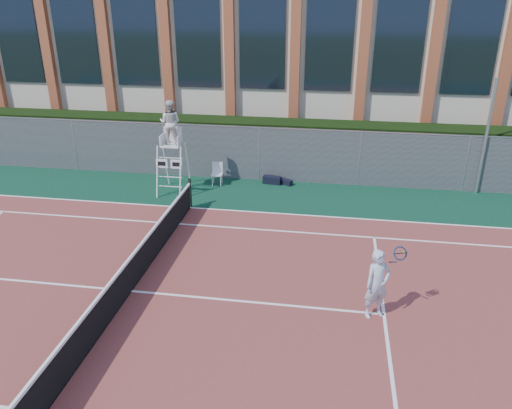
# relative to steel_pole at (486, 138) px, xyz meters

# --- Properties ---
(ground) EXTENTS (120.00, 120.00, 0.00)m
(ground) POSITION_rel_steel_pole_xyz_m (-10.51, -8.70, -2.19)
(ground) COLOR #233814
(apron) EXTENTS (36.00, 20.00, 0.01)m
(apron) POSITION_rel_steel_pole_xyz_m (-10.51, -7.70, -2.18)
(apron) COLOR #0B3122
(apron) RESTS_ON ground
(tennis_court) EXTENTS (23.77, 10.97, 0.02)m
(tennis_court) POSITION_rel_steel_pole_xyz_m (-10.51, -8.70, -2.17)
(tennis_court) COLOR brown
(tennis_court) RESTS_ON apron
(tennis_net) EXTENTS (0.10, 11.30, 1.10)m
(tennis_net) POSITION_rel_steel_pole_xyz_m (-10.51, -8.70, -1.65)
(tennis_net) COLOR black
(tennis_net) RESTS_ON ground
(fence) EXTENTS (40.00, 0.06, 2.20)m
(fence) POSITION_rel_steel_pole_xyz_m (-10.51, 0.10, -1.09)
(fence) COLOR #595E60
(fence) RESTS_ON ground
(hedge) EXTENTS (40.00, 1.40, 2.20)m
(hedge) POSITION_rel_steel_pole_xyz_m (-10.51, 1.30, -1.09)
(hedge) COLOR black
(hedge) RESTS_ON ground
(building) EXTENTS (45.00, 10.60, 8.22)m
(building) POSITION_rel_steel_pole_xyz_m (-10.51, 9.25, 1.96)
(building) COLOR beige
(building) RESTS_ON ground
(steel_pole) EXTENTS (0.12, 0.12, 4.38)m
(steel_pole) POSITION_rel_steel_pole_xyz_m (0.00, 0.00, 0.00)
(steel_pole) COLOR #9EA0A5
(steel_pole) RESTS_ON ground
(umpire_chair) EXTENTS (1.00, 1.54, 3.59)m
(umpire_chair) POSITION_rel_steel_pole_xyz_m (-11.58, -1.65, 0.43)
(umpire_chair) COLOR white
(umpire_chair) RESTS_ON ground
(plastic_chair) EXTENTS (0.45, 0.45, 0.91)m
(plastic_chair) POSITION_rel_steel_pole_xyz_m (-10.09, -0.66, -1.65)
(plastic_chair) COLOR silver
(plastic_chair) RESTS_ON apron
(sports_bag_near) EXTENTS (0.75, 0.38, 0.31)m
(sports_bag_near) POSITION_rel_steel_pole_xyz_m (-7.93, -0.26, -2.03)
(sports_bag_near) COLOR black
(sports_bag_near) RESTS_ON apron
(sports_bag_far) EXTENTS (0.57, 0.47, 0.21)m
(sports_bag_far) POSITION_rel_steel_pole_xyz_m (-7.37, -0.27, -2.07)
(sports_bag_far) COLOR black
(sports_bag_far) RESTS_ON apron
(tennis_player) EXTENTS (1.03, 0.78, 1.75)m
(tennis_player) POSITION_rel_steel_pole_xyz_m (-4.35, -8.77, -1.28)
(tennis_player) COLOR silver
(tennis_player) RESTS_ON tennis_court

